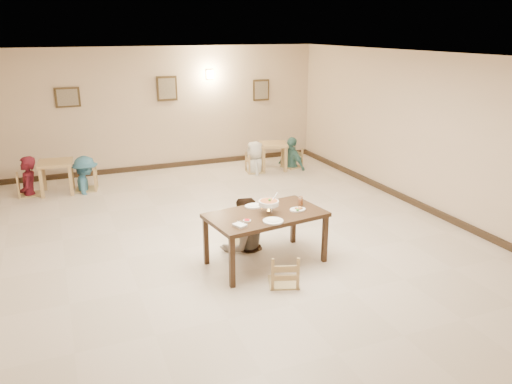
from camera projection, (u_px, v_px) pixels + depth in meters
name	position (u px, v px, depth m)	size (l,w,h in m)	color
floor	(234.00, 240.00, 8.39)	(10.00, 10.00, 0.00)	beige
ceiling	(231.00, 56.00, 7.46)	(10.00, 10.00, 0.00)	white
wall_back	(164.00, 109.00, 12.32)	(10.00, 10.00, 0.00)	beige
wall_front	(471.00, 309.00, 3.53)	(10.00, 10.00, 0.00)	beige
wall_right	(432.00, 134.00, 9.37)	(10.00, 10.00, 0.00)	beige
baseboard_back	(167.00, 166.00, 12.74)	(8.00, 0.06, 0.12)	#2F2115
baseboard_right	(423.00, 206.00, 9.81)	(0.06, 10.00, 0.12)	#2F2115
picture_a	(68.00, 97.00, 11.36)	(0.55, 0.04, 0.45)	#392A17
picture_b	(167.00, 89.00, 12.16)	(0.50, 0.04, 0.60)	#392A17
picture_c	(261.00, 90.00, 13.11)	(0.45, 0.04, 0.55)	#392A17
wall_sconce	(210.00, 74.00, 12.47)	(0.16, 0.05, 0.22)	#FFD88C
main_table	(266.00, 218.00, 7.38)	(1.82, 1.19, 0.80)	#392312
chair_far	(243.00, 216.00, 8.07)	(0.48, 0.48, 1.03)	tan
chair_near	(284.00, 254.00, 6.85)	(0.41, 0.41, 0.88)	tan
main_diner	(243.00, 198.00, 7.88)	(0.82, 0.64, 1.69)	gray
curry_warmer	(269.00, 203.00, 7.32)	(0.33, 0.30, 0.27)	silver
rice_plate_far	(254.00, 206.00, 7.63)	(0.31, 0.31, 0.07)	white
rice_plate_near	(273.00, 221.00, 7.03)	(0.29, 0.29, 0.07)	white
fried_plate	(298.00, 209.00, 7.47)	(0.25, 0.25, 0.05)	white
chili_dish	(247.00, 220.00, 7.05)	(0.11, 0.11, 0.02)	white
napkin_cutlery	(240.00, 225.00, 6.87)	(0.22, 0.28, 0.03)	white
drink_glass	(301.00, 201.00, 7.68)	(0.07, 0.07, 0.14)	white
bg_table_left	(56.00, 168.00, 10.65)	(0.76, 0.76, 0.70)	tan
bg_table_right	(273.00, 148.00, 12.48)	(0.84, 0.84, 0.67)	tan
bg_chair_ll	(27.00, 175.00, 10.54)	(0.43, 0.43, 0.91)	tan
bg_chair_lr	(85.00, 169.00, 10.87)	(0.46, 0.46, 0.98)	tan
bg_chair_rl	(255.00, 154.00, 12.26)	(0.42, 0.42, 0.89)	tan
bg_chair_rr	(292.00, 150.00, 12.69)	(0.43, 0.43, 0.92)	tan
bg_diner_a	(24.00, 157.00, 10.41)	(0.62, 0.40, 1.69)	#54111D
bg_diner_b	(83.00, 156.00, 10.79)	(0.98, 0.56, 1.52)	teal
bg_diner_c	(255.00, 141.00, 12.16)	(0.76, 0.49, 1.55)	silver
bg_diner_d	(292.00, 137.00, 12.59)	(0.91, 0.38, 1.56)	teal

